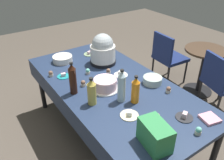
{
  "coord_description": "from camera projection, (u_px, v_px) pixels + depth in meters",
  "views": [
    {
      "loc": [
        1.72,
        -1.18,
        2.05
      ],
      "look_at": [
        0.0,
        0.0,
        0.8
      ],
      "focal_mm": 37.11,
      "sensor_mm": 36.0,
      "label": 1
    }
  ],
  "objects": [
    {
      "name": "coffee_mug_tan",
      "position": [
        154.0,
        120.0,
        1.9
      ],
      "size": [
        0.13,
        0.09,
        0.08
      ],
      "color": "tan",
      "rests_on": "potluck_table"
    },
    {
      "name": "potluck_table",
      "position": [
        112.0,
        89.0,
        2.49
      ],
      "size": [
        2.2,
        1.1,
        0.75
      ],
      "color": "navy",
      "rests_on": "ground"
    },
    {
      "name": "maroon_chair_left",
      "position": [
        168.0,
        55.0,
        3.68
      ],
      "size": [
        0.47,
        0.47,
        0.85
      ],
      "color": "navy",
      "rests_on": "ground"
    },
    {
      "name": "coffee_mug_olive",
      "position": [
        106.0,
        49.0,
        3.13
      ],
      "size": [
        0.11,
        0.07,
        0.1
      ],
      "color": "olive",
      "rests_on": "potluck_table"
    },
    {
      "name": "slow_cooker",
      "position": [
        103.0,
        50.0,
        2.79
      ],
      "size": [
        0.32,
        0.32,
        0.38
      ],
      "color": "black",
      "rests_on": "potluck_table"
    },
    {
      "name": "cupcake_cocoa",
      "position": [
        88.0,
        71.0,
        2.63
      ],
      "size": [
        0.05,
        0.05,
        0.07
      ],
      "color": "beige",
      "rests_on": "potluck_table"
    },
    {
      "name": "cupcake_rose",
      "position": [
        198.0,
        131.0,
        1.8
      ],
      "size": [
        0.05,
        0.05,
        0.07
      ],
      "color": "beige",
      "rests_on": "potluck_table"
    },
    {
      "name": "ceramic_snack_bowl",
      "position": [
        63.0,
        59.0,
        2.89
      ],
      "size": [
        0.24,
        0.24,
        0.08
      ],
      "primitive_type": "cylinder",
      "color": "silver",
      "rests_on": "potluck_table"
    },
    {
      "name": "cupcake_vanilla",
      "position": [
        168.0,
        90.0,
        2.3
      ],
      "size": [
        0.05,
        0.05,
        0.07
      ],
      "color": "beige",
      "rests_on": "potluck_table"
    },
    {
      "name": "maroon_chair_right",
      "position": [
        220.0,
        80.0,
        3.03
      ],
      "size": [
        0.55,
        0.55,
        0.85
      ],
      "color": "navy",
      "rests_on": "ground"
    },
    {
      "name": "paper_napkin_stack",
      "position": [
        210.0,
        118.0,
        1.96
      ],
      "size": [
        0.17,
        0.17,
        0.02
      ],
      "primitive_type": "cube",
      "rotation": [
        0.0,
        0.0,
        -0.23
      ],
      "color": "pink",
      "rests_on": "potluck_table"
    },
    {
      "name": "cupcake_mint",
      "position": [
        108.0,
        71.0,
        2.63
      ],
      "size": [
        0.05,
        0.05,
        0.07
      ],
      "color": "beige",
      "rests_on": "potluck_table"
    },
    {
      "name": "glass_salad_bowl",
      "position": [
        152.0,
        80.0,
        2.45
      ],
      "size": [
        0.2,
        0.2,
        0.08
      ],
      "primitive_type": "cylinder",
      "color": "#B2C6BC",
      "rests_on": "potluck_table"
    },
    {
      "name": "soda_bottle_orange_juice",
      "position": [
        136.0,
        90.0,
        2.12
      ],
      "size": [
        0.08,
        0.08,
        0.28
      ],
      "color": "orange",
      "rests_on": "potluck_table"
    },
    {
      "name": "frosted_layer_cake",
      "position": [
        105.0,
        84.0,
        2.34
      ],
      "size": [
        0.29,
        0.29,
        0.12
      ],
      "color": "silver",
      "rests_on": "potluck_table"
    },
    {
      "name": "soda_bottle_cola",
      "position": [
        73.0,
        79.0,
        2.23
      ],
      "size": [
        0.07,
        0.07,
        0.34
      ],
      "color": "#33190F",
      "rests_on": "potluck_table"
    },
    {
      "name": "soda_carton",
      "position": [
        155.0,
        135.0,
        1.67
      ],
      "size": [
        0.28,
        0.2,
        0.2
      ],
      "primitive_type": "cube",
      "rotation": [
        0.0,
        0.0,
        -0.17
      ],
      "color": "#338C4C",
      "rests_on": "potluck_table"
    },
    {
      "name": "dessert_plate_white",
      "position": [
        121.0,
        74.0,
        2.61
      ],
      "size": [
        0.16,
        0.16,
        0.05
      ],
      "color": "white",
      "rests_on": "potluck_table"
    },
    {
      "name": "cupcake_lemon",
      "position": [
        83.0,
        83.0,
        2.41
      ],
      "size": [
        0.05,
        0.05,
        0.07
      ],
      "color": "beige",
      "rests_on": "potluck_table"
    },
    {
      "name": "dessert_plate_sage",
      "position": [
        90.0,
        54.0,
        3.09
      ],
      "size": [
        0.15,
        0.15,
        0.05
      ],
      "color": "#8CA87F",
      "rests_on": "potluck_table"
    },
    {
      "name": "cupcake_berry",
      "position": [
        51.0,
        74.0,
        2.58
      ],
      "size": [
        0.05,
        0.05,
        0.07
      ],
      "color": "beige",
      "rests_on": "potluck_table"
    },
    {
      "name": "round_cafe_table",
      "position": [
        203.0,
        63.0,
        3.43
      ],
      "size": [
        0.6,
        0.6,
        0.72
      ],
      "color": "#473323",
      "rests_on": "ground"
    },
    {
      "name": "soda_bottle_ginger_ale",
      "position": [
        92.0,
        92.0,
        2.1
      ],
      "size": [
        0.08,
        0.08,
        0.28
      ],
      "color": "gold",
      "rests_on": "potluck_table"
    },
    {
      "name": "soda_bottle_water",
      "position": [
        122.0,
        86.0,
        2.13
      ],
      "size": [
        0.08,
        0.08,
        0.33
      ],
      "color": "silver",
      "rests_on": "potluck_table"
    },
    {
      "name": "dessert_plate_charcoal",
      "position": [
        184.0,
        117.0,
        1.98
      ],
      "size": [
        0.15,
        0.15,
        0.06
      ],
      "color": "#2D2D33",
      "rests_on": "potluck_table"
    },
    {
      "name": "dessert_plate_teal",
      "position": [
        64.0,
        76.0,
        2.58
      ],
      "size": [
        0.14,
        0.14,
        0.04
      ],
      "color": "teal",
      "rests_on": "potluck_table"
    },
    {
      "name": "ground",
      "position": [
        112.0,
        136.0,
        2.84
      ],
      "size": [
        9.0,
        9.0,
        0.0
      ],
      "primitive_type": "plane",
      "color": "brown"
    },
    {
      "name": "dessert_plate_cream",
      "position": [
        129.0,
        115.0,
        2.0
      ],
      "size": [
        0.16,
        0.16,
        0.05
      ],
      "color": "beige",
      "rests_on": "potluck_table"
    }
  ]
}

